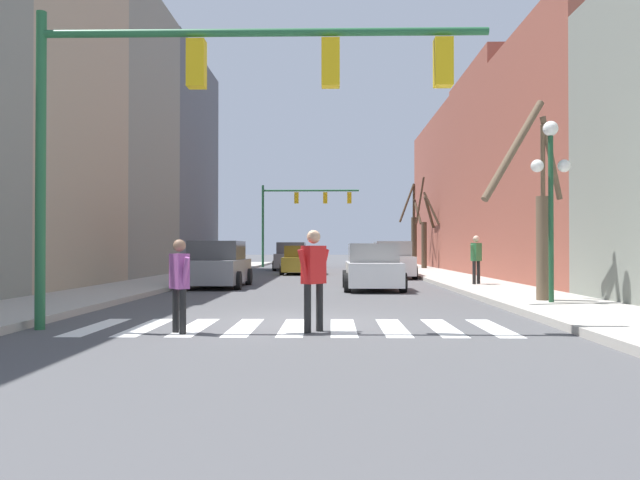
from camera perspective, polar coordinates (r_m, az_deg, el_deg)
The scene contains 20 objects.
ground_plane at distance 12.29m, azimuth -2.18°, elevation -7.48°, with size 240.00×240.00×0.00m, color #4C4C4F.
sidewalk_right at distance 13.42m, azimuth 25.15°, elevation -6.52°, with size 2.80×90.00×0.15m.
building_row_left at distance 29.01m, azimuth -21.99°, elevation 9.02°, with size 6.00×38.75×13.50m.
building_row_right at distance 31.72m, azimuth 19.23°, elevation 5.49°, with size 6.00×45.34×10.51m.
crosswalk_stripes at distance 11.42m, azimuth -2.43°, elevation -7.99°, with size 7.65×2.60×0.01m.
traffic_signal_near at distance 11.49m, azimuth -9.61°, elevation 13.40°, with size 8.02×0.28×5.66m.
traffic_signal_far at distance 46.83m, azimuth -1.93°, elevation 3.13°, with size 7.31×0.28×6.15m.
street_lamp_right_corner at distance 15.96m, azimuth 20.35°, elevation 5.69°, with size 0.95×0.36×4.33m.
car_parked_right_mid at distance 47.48m, azimuth 4.62°, elevation -1.59°, with size 1.97×4.74×1.55m.
car_at_intersection at distance 34.34m, azimuth -1.74°, elevation -1.91°, with size 2.12×4.37×1.57m.
car_driving_away_lane at distance 40.68m, azimuth -2.61°, elevation -1.59°, with size 2.20×4.66×1.80m.
car_parked_left_far at distance 21.56m, azimuth 4.83°, elevation -2.58°, with size 2.02×4.14×1.59m.
car_parked_right_far at distance 23.27m, azimuth -9.37°, elevation -2.33°, with size 2.17×4.58×1.70m.
car_parked_left_mid at distance 30.19m, azimuth 6.60°, elevation -1.92°, with size 2.02×4.63×1.76m.
pedestrian_on_right_sidewalk at distance 23.05m, azimuth 14.10°, elevation -1.36°, with size 0.58×0.61×1.74m.
pedestrian_waiting_at_curb at distance 10.73m, azimuth -0.59°, elevation -2.91°, with size 0.57×0.62×1.75m.
pedestrian_crossing_street at distance 10.82m, azimuth -12.74°, elevation -3.37°, with size 0.49×0.58×1.59m.
street_tree_right_near at distance 40.73m, azimuth 9.59°, elevation 0.68°, with size 1.32×2.20×5.90m.
street_tree_right_far at distance 43.14m, azimuth 8.57°, elevation 0.96°, with size 1.45×2.77×5.73m.
street_tree_left_near at distance 16.40m, azimuth 19.25°, elevation 2.44°, with size 2.47×2.05×5.01m.
Camera 1 is at (0.69, -12.19, 1.45)m, focal length 35.00 mm.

